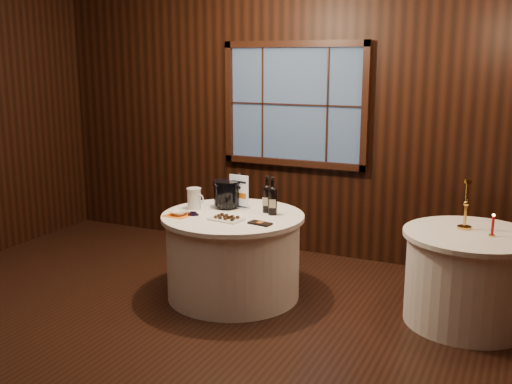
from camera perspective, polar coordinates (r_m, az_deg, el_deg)
The scene contains 16 objects.
ground at distance 4.82m, azimuth -7.78°, elevation -13.80°, with size 6.00×6.00×0.00m, color black.
back_wall at distance 6.56m, azimuth 3.74°, elevation 7.41°, with size 6.00×0.10×3.00m.
main_table at distance 5.47m, azimuth -2.18°, elevation -6.03°, with size 1.28×1.28×0.77m.
side_table at distance 5.21m, azimuth 19.57°, elevation -7.71°, with size 1.08×1.08×0.77m.
sign_stand at distance 5.55m, azimuth -1.59°, elevation -0.43°, with size 0.20×0.11×0.33m.
port_bottle_left at distance 5.39m, azimuth 1.06°, elevation -0.45°, with size 0.08×0.08×0.33m.
port_bottle_right at distance 5.32m, azimuth 1.58°, elevation -0.62°, with size 0.08×0.09×0.34m.
ice_bucket at distance 5.56m, azimuth -2.81°, elevation -0.15°, with size 0.25×0.25×0.26m.
chocolate_plate at distance 5.17m, azimuth -2.84°, elevation -2.52°, with size 0.30×0.22×0.04m.
chocolate_box at distance 5.04m, azimuth 0.39°, elevation -3.00°, with size 0.20×0.10×0.02m, color black.
grape_bunch at distance 5.33m, azimuth -6.05°, elevation -2.09°, with size 0.16×0.08×0.04m.
glass_pitcher at distance 5.56m, azimuth -5.89°, elevation -0.61°, with size 0.18×0.14×0.19m.
orange_napkin at distance 5.37m, azimuth -7.35°, elevation -2.19°, with size 0.22×0.22×0.00m, color orange.
cracker_bowl at distance 5.36m, azimuth -7.35°, elevation -1.98°, with size 0.15×0.15×0.04m, color white.
brass_candlestick at distance 5.16m, azimuth 19.33°, elevation -1.72°, with size 0.12×0.12×0.42m.
red_candle at distance 5.03m, azimuth 21.61°, elevation -3.15°, with size 0.05×0.05×0.18m.
Camera 1 is at (2.39, -3.60, 2.13)m, focal length 42.00 mm.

